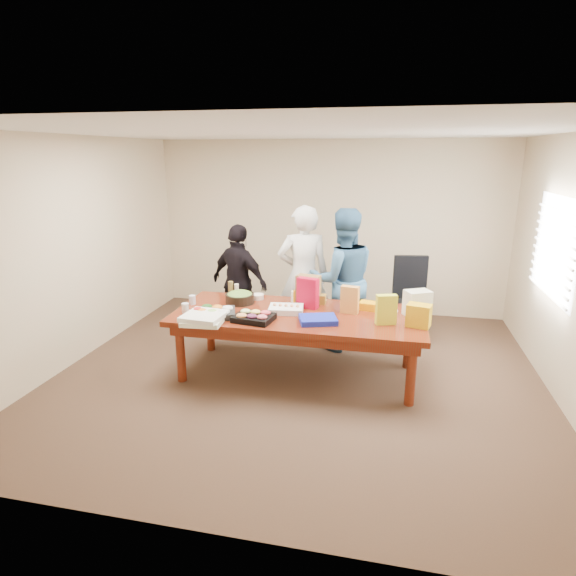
% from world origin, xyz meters
% --- Properties ---
extents(floor, '(5.50, 5.00, 0.02)m').
position_xyz_m(floor, '(0.00, 0.00, -0.01)').
color(floor, '#47301E').
rests_on(floor, ground).
extents(ceiling, '(5.50, 5.00, 0.02)m').
position_xyz_m(ceiling, '(0.00, 0.00, 2.71)').
color(ceiling, white).
rests_on(ceiling, wall_back).
extents(wall_back, '(5.50, 0.04, 2.70)m').
position_xyz_m(wall_back, '(0.00, 2.50, 1.35)').
color(wall_back, beige).
rests_on(wall_back, floor).
extents(wall_front, '(5.50, 0.04, 2.70)m').
position_xyz_m(wall_front, '(0.00, -2.50, 1.35)').
color(wall_front, beige).
rests_on(wall_front, floor).
extents(wall_left, '(0.04, 5.00, 2.70)m').
position_xyz_m(wall_left, '(-2.75, 0.00, 1.35)').
color(wall_left, beige).
rests_on(wall_left, floor).
extents(wall_right, '(0.04, 5.00, 2.70)m').
position_xyz_m(wall_right, '(2.75, 0.00, 1.35)').
color(wall_right, beige).
rests_on(wall_right, floor).
extents(window_panel, '(0.03, 1.40, 1.10)m').
position_xyz_m(window_panel, '(2.72, 0.60, 1.50)').
color(window_panel, white).
rests_on(window_panel, wall_right).
extents(window_blinds, '(0.04, 1.36, 1.00)m').
position_xyz_m(window_blinds, '(2.68, 0.60, 1.50)').
color(window_blinds, beige).
rests_on(window_blinds, wall_right).
extents(conference_table, '(2.80, 1.20, 0.75)m').
position_xyz_m(conference_table, '(0.00, 0.00, 0.38)').
color(conference_table, '#4C1C0F').
rests_on(conference_table, floor).
extents(office_chair, '(0.64, 0.64, 1.09)m').
position_xyz_m(office_chair, '(1.27, 1.35, 0.55)').
color(office_chair, black).
rests_on(office_chair, floor).
extents(person_center, '(0.77, 0.59, 1.86)m').
position_xyz_m(person_center, '(-0.12, 0.98, 0.93)').
color(person_center, silver).
rests_on(person_center, floor).
extents(person_right, '(1.08, 0.96, 1.84)m').
position_xyz_m(person_right, '(0.40, 0.90, 0.92)').
color(person_right, '#335E86').
rests_on(person_right, floor).
extents(person_left, '(1.01, 0.74, 1.59)m').
position_xyz_m(person_left, '(-1.00, 0.96, 0.79)').
color(person_left, black).
rests_on(person_left, floor).
extents(veggie_tray, '(0.53, 0.47, 0.07)m').
position_xyz_m(veggie_tray, '(-0.88, -0.31, 0.78)').
color(veggie_tray, black).
rests_on(veggie_tray, conference_table).
extents(fruit_tray, '(0.45, 0.38, 0.06)m').
position_xyz_m(fruit_tray, '(-0.42, -0.35, 0.78)').
color(fruit_tray, black).
rests_on(fruit_tray, conference_table).
extents(sheet_cake, '(0.41, 0.33, 0.07)m').
position_xyz_m(sheet_cake, '(-0.14, 0.01, 0.78)').
color(sheet_cake, white).
rests_on(sheet_cake, conference_table).
extents(salad_bowl, '(0.36, 0.36, 0.11)m').
position_xyz_m(salad_bowl, '(-0.76, 0.22, 0.81)').
color(salad_bowl, black).
rests_on(salad_bowl, conference_table).
extents(chip_bag_blue, '(0.46, 0.39, 0.06)m').
position_xyz_m(chip_bag_blue, '(0.26, -0.25, 0.78)').
color(chip_bag_blue, '#1624AA').
rests_on(chip_bag_blue, conference_table).
extents(chip_bag_red, '(0.26, 0.17, 0.36)m').
position_xyz_m(chip_bag_red, '(0.07, 0.21, 0.93)').
color(chip_bag_red, '#A90523').
rests_on(chip_bag_red, conference_table).
extents(chip_bag_yellow, '(0.23, 0.14, 0.32)m').
position_xyz_m(chip_bag_yellow, '(0.97, -0.15, 0.91)').
color(chip_bag_yellow, yellow).
rests_on(chip_bag_yellow, conference_table).
extents(chip_bag_orange, '(0.21, 0.12, 0.31)m').
position_xyz_m(chip_bag_orange, '(0.56, 0.13, 0.91)').
color(chip_bag_orange, orange).
rests_on(chip_bag_orange, conference_table).
extents(mayo_jar, '(0.09, 0.09, 0.13)m').
position_xyz_m(mayo_jar, '(-0.13, 0.41, 0.82)').
color(mayo_jar, white).
rests_on(mayo_jar, conference_table).
extents(mustard_bottle, '(0.06, 0.06, 0.15)m').
position_xyz_m(mustard_bottle, '(-0.11, 0.38, 0.83)').
color(mustard_bottle, orange).
rests_on(mustard_bottle, conference_table).
extents(dressing_bottle, '(0.08, 0.08, 0.20)m').
position_xyz_m(dressing_bottle, '(-0.95, 0.45, 0.85)').
color(dressing_bottle, brown).
rests_on(dressing_bottle, conference_table).
extents(ranch_bottle, '(0.07, 0.07, 0.16)m').
position_xyz_m(ranch_bottle, '(-0.88, 0.46, 0.83)').
color(ranch_bottle, beige).
rests_on(ranch_bottle, conference_table).
extents(banana_bunch, '(0.29, 0.20, 0.09)m').
position_xyz_m(banana_bunch, '(0.80, 0.29, 0.79)').
color(banana_bunch, '#F79D01').
rests_on(banana_bunch, conference_table).
extents(bread_loaf, '(0.28, 0.13, 0.11)m').
position_xyz_m(bread_loaf, '(0.12, 0.40, 0.81)').
color(bread_loaf, brown).
rests_on(bread_loaf, conference_table).
extents(kraft_bag, '(0.30, 0.21, 0.35)m').
position_xyz_m(kraft_bag, '(0.05, 0.35, 0.93)').
color(kraft_bag, brown).
rests_on(kraft_bag, conference_table).
extents(red_cup, '(0.08, 0.08, 0.11)m').
position_xyz_m(red_cup, '(-1.05, -0.37, 0.80)').
color(red_cup, red).
rests_on(red_cup, conference_table).
extents(clear_cup_a, '(0.10, 0.10, 0.11)m').
position_xyz_m(clear_cup_a, '(-1.25, -0.25, 0.80)').
color(clear_cup_a, white).
rests_on(clear_cup_a, conference_table).
extents(clear_cup_b, '(0.08, 0.08, 0.11)m').
position_xyz_m(clear_cup_b, '(-1.30, 0.05, 0.80)').
color(clear_cup_b, silver).
rests_on(clear_cup_b, conference_table).
extents(pizza_box_lower, '(0.44, 0.44, 0.05)m').
position_xyz_m(pizza_box_lower, '(-0.93, -0.50, 0.77)').
color(pizza_box_lower, white).
rests_on(pizza_box_lower, conference_table).
extents(pizza_box_upper, '(0.45, 0.45, 0.05)m').
position_xyz_m(pizza_box_upper, '(-0.92, -0.51, 0.82)').
color(pizza_box_upper, white).
rests_on(pizza_box_upper, pizza_box_lower).
extents(plate_a, '(0.28, 0.28, 0.01)m').
position_xyz_m(plate_a, '(0.99, 0.29, 0.76)').
color(plate_a, white).
rests_on(plate_a, conference_table).
extents(plate_b, '(0.25, 0.25, 0.01)m').
position_xyz_m(plate_b, '(0.88, 0.51, 0.76)').
color(plate_b, white).
rests_on(plate_b, conference_table).
extents(dip_bowl_a, '(0.14, 0.14, 0.05)m').
position_xyz_m(dip_bowl_a, '(0.04, 0.25, 0.78)').
color(dip_bowl_a, beige).
rests_on(dip_bowl_a, conference_table).
extents(dip_bowl_b, '(0.16, 0.16, 0.06)m').
position_xyz_m(dip_bowl_b, '(-0.59, 0.42, 0.78)').
color(dip_bowl_b, beige).
rests_on(dip_bowl_b, conference_table).
extents(grocery_bag_white, '(0.32, 0.29, 0.29)m').
position_xyz_m(grocery_bag_white, '(1.30, 0.20, 0.89)').
color(grocery_bag_white, beige).
rests_on(grocery_bag_white, conference_table).
extents(grocery_bag_yellow, '(0.27, 0.22, 0.24)m').
position_xyz_m(grocery_bag_yellow, '(1.30, -0.15, 0.87)').
color(grocery_bag_yellow, gold).
rests_on(grocery_bag_yellow, conference_table).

